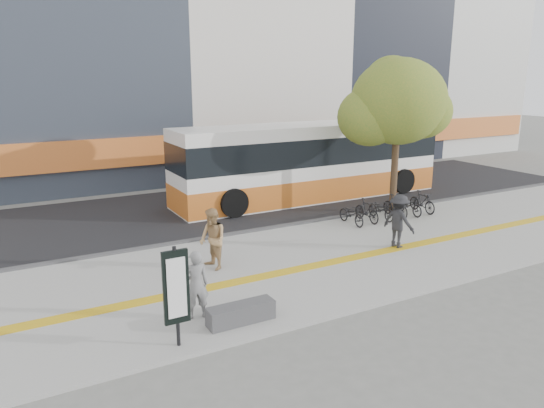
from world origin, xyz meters
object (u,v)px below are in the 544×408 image
street_tree (396,103)px  pedestrian_dark (399,221)px  seated_woman (196,285)px  signboard (176,289)px  bus (310,164)px  pedestrian_tan (213,239)px  bench (241,313)px

street_tree → pedestrian_dark: size_ratio=3.54×
street_tree → seated_woman: (-10.58, -5.29, -3.61)m
signboard → seated_woman: size_ratio=1.33×
bus → pedestrian_dark: bearing=-100.1°
signboard → pedestrian_dark: bearing=17.3°
bus → pedestrian_tan: bus is taller
seated_woman → pedestrian_dark: (7.65, 1.60, 0.07)m
signboard → street_tree: bearing=29.1°
bus → seated_woman: bearing=-135.0°
bus → pedestrian_tan: size_ratio=7.08×
bench → bus: bus is taller
signboard → street_tree: 13.40m
bench → bus: (8.16, 9.70, 1.36)m
bus → bench: bearing=-130.1°
pedestrian_dark → pedestrian_tan: bearing=66.4°
street_tree → bus: 4.92m
bench → seated_woman: seated_woman is taller
bus → seated_woman: (-8.96, -8.97, -0.76)m
pedestrian_tan → pedestrian_dark: (6.11, -1.12, -0.01)m
signboard → street_tree: size_ratio=0.35×
signboard → bench: bearing=10.8°
bench → street_tree: (9.78, 6.02, 4.21)m
bus → pedestrian_tan: (-7.42, -6.25, -0.68)m
signboard → pedestrian_tan: 4.44m
street_tree → seated_woman: size_ratio=3.82×
signboard → pedestrian_dark: signboard is taller
signboard → seated_woman: 1.39m
bus → pedestrian_tan: 9.72m
street_tree → pedestrian_tan: 10.03m
signboard → pedestrian_dark: 8.86m
seated_woman → pedestrian_tan: bearing=-110.3°
bench → bus: bearing=49.9°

